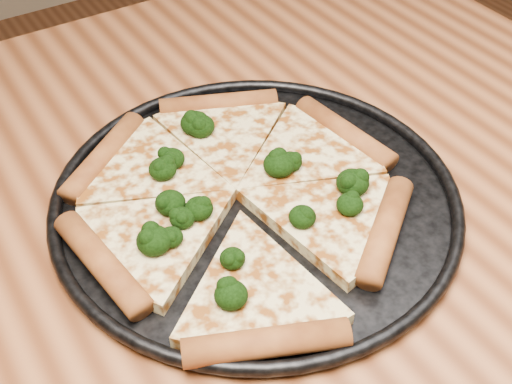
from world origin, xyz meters
TOP-DOWN VIEW (x-y plane):
  - dining_table at (0.00, 0.00)m, footprint 1.20×0.90m
  - pizza_pan at (0.10, -0.00)m, footprint 0.40×0.40m
  - pizza at (0.08, 0.01)m, footprint 0.34×0.38m
  - broccoli_florets at (0.07, 0.01)m, footprint 0.23×0.25m

SIDE VIEW (x-z plane):
  - dining_table at x=0.00m, z-range 0.28..1.03m
  - pizza_pan at x=0.10m, z-range 0.75..0.77m
  - pizza at x=0.08m, z-range 0.75..0.78m
  - broccoli_florets at x=0.07m, z-range 0.77..0.79m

